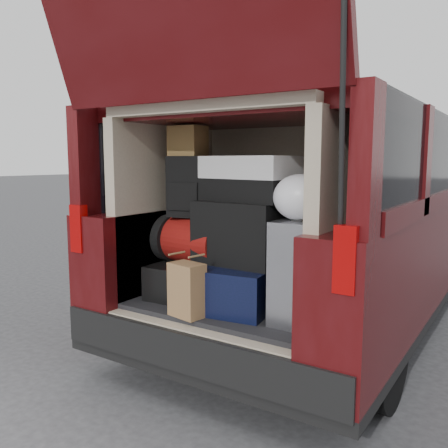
{
  "coord_description": "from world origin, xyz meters",
  "views": [
    {
      "loc": [
        1.51,
        -2.3,
        1.44
      ],
      "look_at": [
        -0.12,
        0.2,
        1.04
      ],
      "focal_mm": 38.0,
      "sensor_mm": 36.0,
      "label": 1
    }
  ],
  "objects": [
    {
      "name": "twotone_duffel",
      "position": [
        0.05,
        0.21,
        1.33
      ],
      "size": [
        0.65,
        0.4,
        0.27
      ],
      "primitive_type": "cube",
      "rotation": [
        0.0,
        0.0,
        -0.15
      ],
      "color": "silver",
      "rests_on": "black_soft_case"
    },
    {
      "name": "red_duffel",
      "position": [
        -0.32,
        0.16,
        0.92
      ],
      "size": [
        0.51,
        0.36,
        0.31
      ],
      "primitive_type": "cube",
      "rotation": [
        0.0,
        0.0,
        -0.13
      ],
      "color": "maroon",
      "rests_on": "black_hardshell"
    },
    {
      "name": "ground",
      "position": [
        0.0,
        0.0,
        0.0
      ],
      "size": [
        80.0,
        80.0,
        0.0
      ],
      "primitive_type": "plane",
      "color": "#363538",
      "rests_on": "ground"
    },
    {
      "name": "backpack",
      "position": [
        -0.35,
        0.16,
        1.27
      ],
      "size": [
        0.3,
        0.22,
        0.39
      ],
      "primitive_type": "cube",
      "rotation": [
        0.0,
        0.0,
        0.2
      ],
      "color": "black",
      "rests_on": "red_duffel"
    },
    {
      "name": "grocery_sack_lower",
      "position": [
        -0.39,
        0.19,
        1.57
      ],
      "size": [
        0.22,
        0.18,
        0.19
      ],
      "primitive_type": "cube",
      "rotation": [
        0.0,
        0.0,
        0.05
      ],
      "color": "olive",
      "rests_on": "backpack"
    },
    {
      "name": "load_floor",
      "position": [
        0.0,
        0.28,
        0.28
      ],
      "size": [
        1.24,
        1.05,
        0.55
      ],
      "primitive_type": "cube",
      "color": "black",
      "rests_on": "ground"
    },
    {
      "name": "plastic_bag_right",
      "position": [
        0.47,
        0.05,
        1.25
      ],
      "size": [
        0.33,
        0.31,
        0.25
      ],
      "primitive_type": "ellipsoid",
      "rotation": [
        0.0,
        0.0,
        0.16
      ],
      "color": "white",
      "rests_on": "silver_roller"
    },
    {
      "name": "kraft_bag",
      "position": [
        -0.11,
        -0.2,
        0.71
      ],
      "size": [
        0.22,
        0.16,
        0.31
      ],
      "primitive_type": "cube",
      "rotation": [
        0.0,
        0.0,
        -0.19
      ],
      "color": "olive",
      "rests_on": "load_floor"
    },
    {
      "name": "silver_roller",
      "position": [
        0.48,
        0.08,
        0.84
      ],
      "size": [
        0.25,
        0.39,
        0.57
      ],
      "primitive_type": "cube",
      "rotation": [
        0.0,
        0.0,
        -0.02
      ],
      "color": "silver",
      "rests_on": "load_floor"
    },
    {
      "name": "black_soft_case",
      "position": [
        0.04,
        0.15,
        1.01
      ],
      "size": [
        0.54,
        0.33,
        0.38
      ],
      "primitive_type": "cube",
      "rotation": [
        0.0,
        0.0,
        -0.03
      ],
      "color": "black",
      "rests_on": "navy_hardshell"
    },
    {
      "name": "navy_hardshell",
      "position": [
        0.02,
        0.14,
        0.68
      ],
      "size": [
        0.57,
        0.67,
        0.26
      ],
      "primitive_type": "cube",
      "rotation": [
        0.0,
        0.0,
        0.13
      ],
      "color": "black",
      "rests_on": "load_floor"
    },
    {
      "name": "minivan",
      "position": [
        0.0,
        1.86,
        0.91
      ],
      "size": [
        1.9,
        5.35,
        2.77
      ],
      "color": "black",
      "rests_on": "ground"
    },
    {
      "name": "black_hardshell",
      "position": [
        -0.35,
        0.17,
        0.66
      ],
      "size": [
        0.43,
        0.57,
        0.22
      ],
      "primitive_type": "cube",
      "rotation": [
        0.0,
        0.0,
        0.05
      ],
      "color": "black",
      "rests_on": "load_floor"
    }
  ]
}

